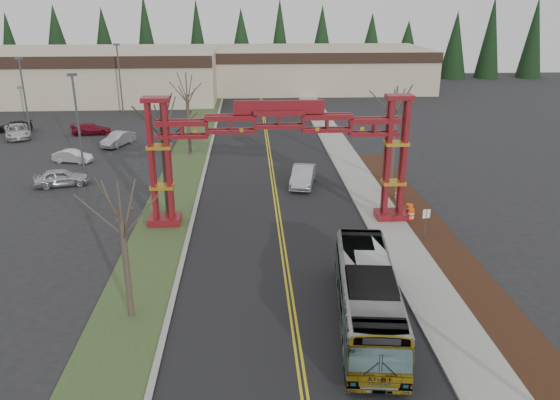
{
  "coord_description": "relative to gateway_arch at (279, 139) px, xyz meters",
  "views": [
    {
      "loc": [
        -1.98,
        -17.67,
        14.75
      ],
      "look_at": [
        -0.2,
        13.49,
        3.31
      ],
      "focal_mm": 35.0,
      "sensor_mm": 36.0,
      "label": 1
    }
  ],
  "objects": [
    {
      "name": "light_pole_near",
      "position": [
        -17.28,
        13.45,
        -0.89
      ],
      "size": [
        0.76,
        0.38,
        8.81
      ],
      "color": "#3F3F44",
      "rests_on": "ground"
    },
    {
      "name": "parked_car_far_c",
      "position": [
        -30.12,
        30.23,
        -5.37
      ],
      "size": [
        4.44,
        2.41,
        1.22
      ],
      "primitive_type": "imported",
      "rotation": [
        0.0,
        0.0,
        4.88
      ],
      "color": "black",
      "rests_on": "ground"
    },
    {
      "name": "lane_line_right",
      "position": [
        0.12,
        7.0,
        -5.96
      ],
      "size": [
        0.12,
        100.0,
        0.01
      ],
      "primitive_type": "cube",
      "color": "gold",
      "rests_on": "road"
    },
    {
      "name": "curb_right",
      "position": [
        6.15,
        7.0,
        -5.91
      ],
      "size": [
        0.3,
        110.0,
        0.15
      ],
      "primitive_type": "cube",
      "color": "gray",
      "rests_on": "ground"
    },
    {
      "name": "bare_tree_median_mid",
      "position": [
        -8.0,
        1.69,
        0.44
      ],
      "size": [
        3.35,
        3.35,
        8.69
      ],
      "color": "#382D26",
      "rests_on": "ground"
    },
    {
      "name": "ground",
      "position": [
        -0.0,
        -18.0,
        -5.98
      ],
      "size": [
        200.0,
        200.0,
        0.0
      ],
      "primitive_type": "plane",
      "color": "black",
      "rests_on": "ground"
    },
    {
      "name": "bare_tree_right_far",
      "position": [
        10.0,
        8.0,
        -0.01
      ],
      "size": [
        3.45,
        3.45,
        8.28
      ],
      "color": "#382D26",
      "rests_on": "ground"
    },
    {
      "name": "sidewalk_right",
      "position": [
        7.6,
        7.0,
        -5.91
      ],
      "size": [
        2.6,
        110.0,
        0.14
      ],
      "primitive_type": "cube",
      "color": "gray",
      "rests_on": "ground"
    },
    {
      "name": "barrel_mid",
      "position": [
        9.45,
        0.44,
        -5.5
      ],
      "size": [
        0.52,
        0.52,
        0.96
      ],
      "color": "#F94E0D",
      "rests_on": "ground"
    },
    {
      "name": "lane_line_left",
      "position": [
        -0.12,
        7.0,
        -5.96
      ],
      "size": [
        0.12,
        100.0,
        0.01
      ],
      "primitive_type": "cube",
      "color": "gold",
      "rests_on": "road"
    },
    {
      "name": "parked_car_near_b",
      "position": [
        -19.06,
        16.23,
        -5.37
      ],
      "size": [
        3.93,
        2.14,
        1.23
      ],
      "primitive_type": "imported",
      "rotation": [
        0.0,
        0.0,
        1.33
      ],
      "color": "white",
      "rests_on": "ground"
    },
    {
      "name": "road",
      "position": [
        -0.0,
        7.0,
        -5.97
      ],
      "size": [
        12.0,
        110.0,
        0.02
      ],
      "primitive_type": "cube",
      "color": "black",
      "rests_on": "ground"
    },
    {
      "name": "light_pole_far",
      "position": [
        -19.45,
        40.82,
        -0.57
      ],
      "size": [
        0.81,
        0.41,
        9.35
      ],
      "color": "#3F3F44",
      "rests_on": "ground"
    },
    {
      "name": "parked_car_mid_a",
      "position": [
        -20.38,
        28.04,
        -5.34
      ],
      "size": [
        4.61,
        2.29,
        1.29
      ],
      "primitive_type": "imported",
      "rotation": [
        0.0,
        0.0,
        1.68
      ],
      "color": "maroon",
      "rests_on": "ground"
    },
    {
      "name": "barrel_south",
      "position": [
        9.35,
        -0.3,
        -5.53
      ],
      "size": [
        0.48,
        0.48,
        0.9
      ],
      "color": "#F94E0D",
      "rests_on": "ground"
    },
    {
      "name": "barrel_north",
      "position": [
        9.54,
        3.63,
        -5.44
      ],
      "size": [
        0.59,
        0.59,
        1.09
      ],
      "color": "#F94E0D",
      "rests_on": "ground"
    },
    {
      "name": "parked_car_near_a",
      "position": [
        -17.89,
        9.08,
        -5.24
      ],
      "size": [
        4.7,
        2.88,
        1.49
      ],
      "primitive_type": "imported",
      "rotation": [
        0.0,
        0.0,
        1.84
      ],
      "color": "#AFB0B8",
      "rests_on": "ground"
    },
    {
      "name": "parked_car_far_a",
      "position": [
        -16.1,
        22.55,
        -5.25
      ],
      "size": [
        3.19,
        4.71,
        1.47
      ],
      "primitive_type": "imported",
      "rotation": [
        0.0,
        0.0,
        -0.41
      ],
      "color": "#A4A4AC",
      "rests_on": "ground"
    },
    {
      "name": "bare_tree_median_far",
      "position": [
        -8.0,
        18.26,
        0.06
      ],
      "size": [
        3.23,
        3.23,
        8.22
      ],
      "color": "#382D26",
      "rests_on": "ground"
    },
    {
      "name": "transit_bus",
      "position": [
        3.47,
        -13.18,
        -4.46
      ],
      "size": [
        3.78,
        11.15,
        3.04
      ],
      "primitive_type": "imported",
      "rotation": [
        0.0,
        0.0,
        -0.11
      ],
      "color": "#AAAEB2",
      "rests_on": "ground"
    },
    {
      "name": "landscape_strip",
      "position": [
        10.2,
        -8.0,
        -5.92
      ],
      "size": [
        2.6,
        50.0,
        0.12
      ],
      "primitive_type": "cube",
      "color": "black",
      "rests_on": "ground"
    },
    {
      "name": "grass_median",
      "position": [
        -8.0,
        7.0,
        -5.94
      ],
      "size": [
        4.0,
        110.0,
        0.08
      ],
      "primitive_type": "cube",
      "color": "#344D26",
      "rests_on": "ground"
    },
    {
      "name": "curb_left",
      "position": [
        -6.15,
        7.0,
        -5.91
      ],
      "size": [
        0.3,
        110.0,
        0.15
      ],
      "primitive_type": "cube",
      "color": "gray",
      "rests_on": "ground"
    },
    {
      "name": "bare_tree_median_near",
      "position": [
        -8.0,
        -11.84,
        -0.96
      ],
      "size": [
        2.97,
        2.97,
        7.01
      ],
      "color": "#382D26",
      "rests_on": "ground"
    },
    {
      "name": "retail_building_west",
      "position": [
        -30.0,
        53.96,
        -2.22
      ],
      "size": [
        46.0,
        22.3,
        7.5
      ],
      "color": "tan",
      "rests_on": "ground"
    },
    {
      "name": "gateway_arch",
      "position": [
        0.0,
        0.0,
        0.0
      ],
      "size": [
        18.2,
        1.6,
        8.9
      ],
      "color": "#570F0B",
      "rests_on": "ground"
    },
    {
      "name": "light_pole_mid",
      "position": [
        -27.09,
        27.28,
        -0.83
      ],
      "size": [
        0.77,
        0.39,
        8.9
      ],
      "color": "#3F3F44",
      "rests_on": "ground"
    },
    {
      "name": "silver_sedan",
      "position": [
        2.47,
        7.99,
        -5.16
      ],
      "size": [
        2.73,
        5.26,
        1.65
      ],
      "primitive_type": "imported",
      "rotation": [
        0.0,
        0.0,
        -0.2
      ],
      "color": "#A5A8AD",
      "rests_on": "ground"
    },
    {
      "name": "retail_building_east",
      "position": [
        10.0,
        61.95,
        -2.47
      ],
      "size": [
        38.0,
        20.3,
        7.0
      ],
      "color": "tan",
      "rests_on": "ground"
    },
    {
      "name": "street_sign",
      "position": [
        9.28,
        -3.72,
        -4.42
      ],
      "size": [
        0.49,
        0.1,
        2.17
      ],
      "color": "#3F3F44",
      "rests_on": "ground"
    },
    {
      "name": "parked_car_far_b",
      "position": [
        -28.39,
        26.87,
        -5.22
      ],
      "size": [
        4.59,
        6.06,
        1.53
      ],
      "primitive_type": "imported",
      "rotation": [
        0.0,
        0.0,
        0.43
      ],
      "color": "silver",
      "rests_on": "ground"
    },
    {
      "name": "conifer_treeline",
      "position": [
        0.25,
        74.0,
        0.5
      ],
      "size": [
        116.1,
        5.6,
        13.0
      ],
      "color": "black",
      "rests_on": "ground"
    }
  ]
}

